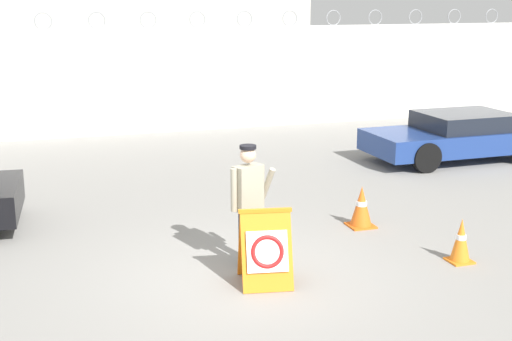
{
  "coord_description": "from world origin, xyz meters",
  "views": [
    {
      "loc": [
        -2.71,
        -9.07,
        3.89
      ],
      "look_at": [
        0.63,
        1.18,
        1.21
      ],
      "focal_mm": 50.0,
      "sensor_mm": 36.0,
      "label": 1
    }
  ],
  "objects_px": {
    "traffic_cone_near": "(461,241)",
    "parked_car_far_side": "(458,136)",
    "barricade_sign": "(266,247)",
    "security_guard": "(248,199)",
    "traffic_cone_mid": "(361,207)"
  },
  "relations": [
    {
      "from": "security_guard",
      "to": "traffic_cone_mid",
      "type": "relative_size",
      "value": 2.53
    },
    {
      "from": "traffic_cone_mid",
      "to": "security_guard",
      "type": "bearing_deg",
      "value": -155.3
    },
    {
      "from": "traffic_cone_near",
      "to": "traffic_cone_mid",
      "type": "distance_m",
      "value": 2.07
    },
    {
      "from": "parked_car_far_side",
      "to": "barricade_sign",
      "type": "bearing_deg",
      "value": 39.16
    },
    {
      "from": "traffic_cone_mid",
      "to": "parked_car_far_side",
      "type": "bearing_deg",
      "value": 41.19
    },
    {
      "from": "barricade_sign",
      "to": "traffic_cone_mid",
      "type": "relative_size",
      "value": 1.51
    },
    {
      "from": "traffic_cone_near",
      "to": "traffic_cone_mid",
      "type": "bearing_deg",
      "value": 108.59
    },
    {
      "from": "traffic_cone_near",
      "to": "barricade_sign",
      "type": "bearing_deg",
      "value": 178.0
    },
    {
      "from": "security_guard",
      "to": "traffic_cone_mid",
      "type": "height_order",
      "value": "security_guard"
    },
    {
      "from": "traffic_cone_mid",
      "to": "parked_car_far_side",
      "type": "distance_m",
      "value": 5.92
    },
    {
      "from": "security_guard",
      "to": "parked_car_far_side",
      "type": "xyz_separation_m",
      "value": [
        6.82,
        4.99,
        -0.42
      ]
    },
    {
      "from": "traffic_cone_mid",
      "to": "traffic_cone_near",
      "type": "bearing_deg",
      "value": -71.41
    },
    {
      "from": "security_guard",
      "to": "traffic_cone_near",
      "type": "xyz_separation_m",
      "value": [
        3.03,
        -0.88,
        -0.68
      ]
    },
    {
      "from": "traffic_cone_near",
      "to": "parked_car_far_side",
      "type": "height_order",
      "value": "parked_car_far_side"
    },
    {
      "from": "barricade_sign",
      "to": "traffic_cone_mid",
      "type": "bearing_deg",
      "value": 48.38
    }
  ]
}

